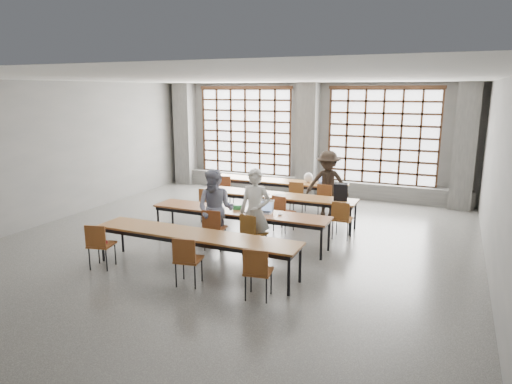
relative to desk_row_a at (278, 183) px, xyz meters
The scene contains 39 objects.
floor 3.59m from the desk_row_a, 84.55° to the right, with size 11.00×11.00×0.00m, color #4B4B49.
ceiling 4.52m from the desk_row_a, 84.55° to the right, with size 11.00×11.00×0.00m, color silver.
wall_back 2.29m from the desk_row_a, 80.46° to the left, with size 10.00×10.00×0.00m, color #5B5B59.
wall_left 5.94m from the desk_row_a, 143.06° to the right, with size 11.00×11.00×0.00m, color #5B5B59.
wall_right 6.48m from the desk_row_a, 33.33° to the right, with size 11.00×11.00×0.00m, color #5B5B59.
column_left 4.63m from the desk_row_a, 157.66° to the left, with size 0.60×0.55×3.50m, color #50504E.
column_mid 2.05m from the desk_row_a, 78.93° to the left, with size 0.60×0.55×3.50m, color #50504E.
column_right 5.24m from the desk_row_a, 19.49° to the left, with size 0.60×0.55×3.50m, color #50504E.
window_left 2.98m from the desk_row_a, 135.04° to the left, with size 3.32×0.12×3.00m.
window_right 3.44m from the desk_row_a, 36.50° to the left, with size 3.32×0.12×3.00m.
sill_ledge 1.87m from the desk_row_a, 79.42° to the left, with size 9.80×0.35×0.50m, color #50504E.
desk_row_a is the anchor object (origin of this frame).
desk_row_b 1.82m from the desk_row_a, 70.11° to the right, with size 4.00×0.70×0.73m.
desk_row_c 3.50m from the desk_row_a, 82.82° to the right, with size 4.00×0.70×0.73m.
desk_row_d 5.26m from the desk_row_a, 85.68° to the right, with size 4.00×0.70×0.73m.
chair_back_left 1.53m from the desk_row_a, 155.62° to the right, with size 0.49×0.49×0.88m.
chair_back_mid 1.03m from the desk_row_a, 38.02° to the right, with size 0.44×0.45×0.88m.
chair_back_right 1.72m from the desk_row_a, 21.53° to the right, with size 0.45×0.45×0.88m.
chair_mid_left 2.54m from the desk_row_a, 112.47° to the right, with size 0.47×0.48×0.88m.
chair_mid_centre 2.55m from the desk_row_a, 66.89° to the right, with size 0.52×0.52×0.88m.
chair_mid_right 3.37m from the desk_row_a, 44.10° to the right, with size 0.43×0.43×0.88m.
chair_front_left 4.11m from the desk_row_a, 87.92° to the right, with size 0.47×0.48×0.88m.
chair_front_right 4.23m from the desk_row_a, 76.09° to the right, with size 0.52×0.52×0.88m.
chair_near_left 6.01m from the desk_row_a, 102.36° to the right, with size 0.51×0.51×0.88m.
chair_near_mid 5.90m from the desk_row_a, 84.07° to the right, with size 0.49×0.49×0.88m.
chair_near_right 6.17m from the desk_row_a, 71.99° to the right, with size 0.48×0.49×0.88m.
student_male 4.12m from the desk_row_a, 75.37° to the right, with size 0.64×0.42×1.76m, color silver.
student_female 3.98m from the desk_row_a, 88.01° to the right, with size 0.82×0.64×1.69m, color navy.
student_back 1.69m from the desk_row_a, 17.35° to the right, with size 1.12×0.64×1.73m, color black.
laptop_front 3.51m from the desk_row_a, 73.67° to the right, with size 0.37×0.31×0.26m.
laptop_back 1.35m from the desk_row_a, ahead, with size 0.40×0.35×0.26m.
mouse 3.76m from the desk_row_a, 68.35° to the right, with size 0.10×0.06×0.04m, color silver.
green_box 3.42m from the desk_row_a, 83.48° to the right, with size 0.25×0.09×0.09m, color #297F3D.
phone 3.63m from the desk_row_a, 80.20° to the right, with size 0.13×0.06×0.01m, color black.
paper_sheet_b 1.79m from the desk_row_a, 79.71° to the right, with size 0.30×0.21×0.00m, color white.
paper_sheet_c 1.86m from the desk_row_a, 67.21° to the right, with size 0.30×0.21×0.00m, color white.
backpack 2.79m from the desk_row_a, 36.85° to the right, with size 0.32×0.20×0.40m, color black.
plastic_bag 0.93m from the desk_row_a, ahead, with size 0.26×0.21×0.29m, color white.
red_pouch 5.94m from the desk_row_a, 102.70° to the right, with size 0.20×0.08×0.06m, color #B11527.
Camera 1 is at (4.26, -8.54, 3.28)m, focal length 32.00 mm.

